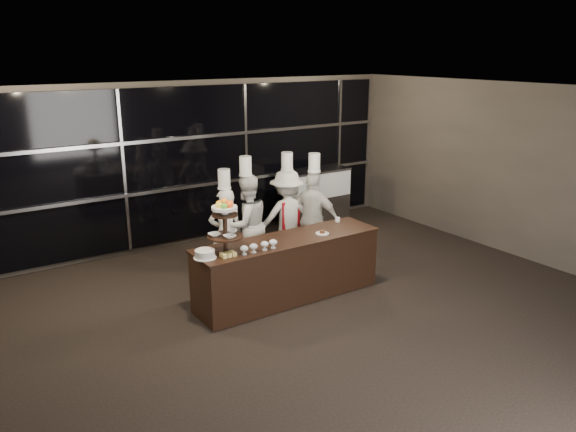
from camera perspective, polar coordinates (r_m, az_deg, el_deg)
room at (r=6.38m, az=8.20°, el=-2.08°), size 10.00×10.00×10.00m
window_wall at (r=10.45m, az=-10.11°, el=5.18°), size 8.60×0.10×2.80m
buffet_counter at (r=8.20m, az=0.00°, el=-5.31°), size 2.84×0.74×0.92m
display_stand at (r=7.43m, az=-6.43°, el=-0.62°), size 0.48×0.48×0.74m
compotes at (r=7.53m, az=-2.97°, el=-3.00°), size 0.57×0.11×0.12m
layer_cake at (r=7.37m, az=-8.44°, el=-3.85°), size 0.30×0.30×0.11m
pastry_squares at (r=7.40m, az=-6.11°, el=-3.90°), size 0.20×0.13×0.05m
small_plate at (r=8.26m, az=3.50°, el=-1.72°), size 0.20×0.20×0.05m
chef_cup at (r=8.85m, az=5.06°, el=-0.36°), size 0.08×0.08×0.07m
display_case at (r=11.31m, az=2.94°, el=2.04°), size 1.30×0.57×1.24m
chef_a at (r=8.91m, az=-6.34°, el=-1.53°), size 0.61×0.48×1.77m
chef_b at (r=9.05m, az=-4.22°, el=-0.80°), size 0.80×0.63×1.93m
chef_c at (r=9.46m, az=-0.09°, el=-0.04°), size 1.16×0.85×1.91m
chef_d at (r=9.35m, az=2.61°, el=-0.21°), size 0.79×1.02×1.92m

